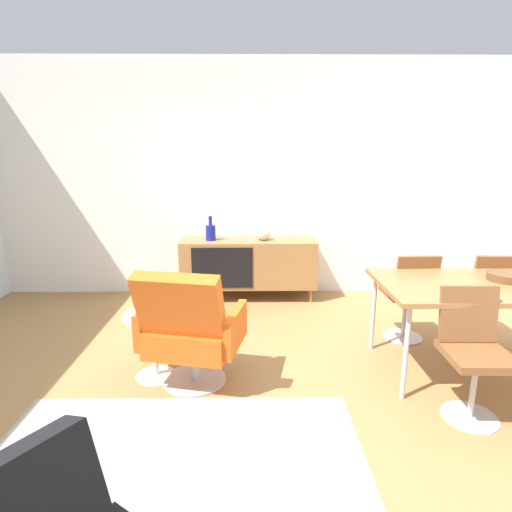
{
  "coord_description": "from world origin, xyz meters",
  "views": [
    {
      "loc": [
        -0.07,
        -2.45,
        1.7
      ],
      "look_at": [
        -0.03,
        0.82,
        0.89
      ],
      "focal_mm": 28.71,
      "sensor_mm": 36.0,
      "label": 1
    }
  ],
  "objects_px": {
    "dining_table": "(484,288)",
    "wooden_bowl_on_table": "(505,277)",
    "vase_sculptural_dark": "(263,234)",
    "vase_cobalt": "(211,232)",
    "lounge_chair_red": "(190,328)",
    "fruit_bowl": "(152,309)",
    "sideboard": "(248,263)",
    "dining_chair_back_right": "(485,293)",
    "dining_chair_front_left": "(474,349)",
    "side_table_round": "(154,338)",
    "dining_chair_back_left": "(409,293)"
  },
  "relations": [
    {
      "from": "vase_sculptural_dark",
      "to": "dining_table",
      "type": "distance_m",
      "value": 2.42
    },
    {
      "from": "vase_cobalt",
      "to": "dining_table",
      "type": "bearing_deg",
      "value": -37.7
    },
    {
      "from": "vase_sculptural_dark",
      "to": "dining_chair_front_left",
      "type": "height_order",
      "value": "vase_sculptural_dark"
    },
    {
      "from": "dining_chair_back_left",
      "to": "vase_cobalt",
      "type": "bearing_deg",
      "value": 148.09
    },
    {
      "from": "wooden_bowl_on_table",
      "to": "side_table_round",
      "type": "distance_m",
      "value": 2.79
    },
    {
      "from": "dining_chair_front_left",
      "to": "side_table_round",
      "type": "bearing_deg",
      "value": 167.19
    },
    {
      "from": "vase_sculptural_dark",
      "to": "fruit_bowl",
      "type": "distance_m",
      "value": 2.04
    },
    {
      "from": "vase_sculptural_dark",
      "to": "lounge_chair_red",
      "type": "relative_size",
      "value": 0.18
    },
    {
      "from": "dining_table",
      "to": "dining_chair_back_left",
      "type": "relative_size",
      "value": 1.87
    },
    {
      "from": "dining_table",
      "to": "fruit_bowl",
      "type": "height_order",
      "value": "dining_table"
    },
    {
      "from": "fruit_bowl",
      "to": "vase_sculptural_dark",
      "type": "bearing_deg",
      "value": 63.62
    },
    {
      "from": "vase_cobalt",
      "to": "lounge_chair_red",
      "type": "bearing_deg",
      "value": -89.23
    },
    {
      "from": "vase_sculptural_dark",
      "to": "side_table_round",
      "type": "xyz_separation_m",
      "value": [
        -0.9,
        -1.82,
        -0.48
      ]
    },
    {
      "from": "dining_table",
      "to": "wooden_bowl_on_table",
      "type": "distance_m",
      "value": 0.22
    },
    {
      "from": "sideboard",
      "to": "dining_chair_back_right",
      "type": "xyz_separation_m",
      "value": [
        2.19,
        -1.2,
        0.03
      ]
    },
    {
      "from": "vase_cobalt",
      "to": "vase_sculptural_dark",
      "type": "height_order",
      "value": "vase_cobalt"
    },
    {
      "from": "vase_cobalt",
      "to": "dining_chair_back_left",
      "type": "relative_size",
      "value": 0.33
    },
    {
      "from": "wooden_bowl_on_table",
      "to": "dining_table",
      "type": "bearing_deg",
      "value": -161.13
    },
    {
      "from": "dining_chair_back_right",
      "to": "lounge_chair_red",
      "type": "relative_size",
      "value": 0.9
    },
    {
      "from": "fruit_bowl",
      "to": "vase_cobalt",
      "type": "bearing_deg",
      "value": 81.29
    },
    {
      "from": "vase_sculptural_dark",
      "to": "side_table_round",
      "type": "bearing_deg",
      "value": -116.38
    },
    {
      "from": "wooden_bowl_on_table",
      "to": "dining_chair_back_left",
      "type": "height_order",
      "value": "dining_chair_back_left"
    },
    {
      "from": "dining_chair_back_left",
      "to": "side_table_round",
      "type": "xyz_separation_m",
      "value": [
        -2.21,
        -0.62,
        -0.15
      ]
    },
    {
      "from": "vase_sculptural_dark",
      "to": "fruit_bowl",
      "type": "xyz_separation_m",
      "value": [
        -0.9,
        -1.82,
        -0.24
      ]
    },
    {
      "from": "wooden_bowl_on_table",
      "to": "lounge_chair_red",
      "type": "xyz_separation_m",
      "value": [
        -2.44,
        -0.27,
        -0.3
      ]
    },
    {
      "from": "dining_table",
      "to": "side_table_round",
      "type": "distance_m",
      "value": 2.59
    },
    {
      "from": "fruit_bowl",
      "to": "wooden_bowl_on_table",
      "type": "bearing_deg",
      "value": 2.54
    },
    {
      "from": "dining_table",
      "to": "wooden_bowl_on_table",
      "type": "height_order",
      "value": "wooden_bowl_on_table"
    },
    {
      "from": "dining_chair_back_right",
      "to": "dining_chair_back_left",
      "type": "height_order",
      "value": "same"
    },
    {
      "from": "fruit_bowl",
      "to": "dining_chair_back_left",
      "type": "bearing_deg",
      "value": 15.56
    },
    {
      "from": "vase_cobalt",
      "to": "wooden_bowl_on_table",
      "type": "bearing_deg",
      "value": -34.47
    },
    {
      "from": "dining_chair_front_left",
      "to": "side_table_round",
      "type": "height_order",
      "value": "dining_chair_front_left"
    },
    {
      "from": "wooden_bowl_on_table",
      "to": "fruit_bowl",
      "type": "relative_size",
      "value": 1.3
    },
    {
      "from": "dining_table",
      "to": "dining_chair_back_right",
      "type": "height_order",
      "value": "dining_chair_back_right"
    },
    {
      "from": "sideboard",
      "to": "dining_chair_back_left",
      "type": "bearing_deg",
      "value": -38.88
    },
    {
      "from": "lounge_chair_red",
      "to": "side_table_round",
      "type": "distance_m",
      "value": 0.37
    },
    {
      "from": "vase_sculptural_dark",
      "to": "dining_table",
      "type": "height_order",
      "value": "vase_sculptural_dark"
    },
    {
      "from": "vase_sculptural_dark",
      "to": "wooden_bowl_on_table",
      "type": "bearing_deg",
      "value": -42.56
    },
    {
      "from": "dining_chair_front_left",
      "to": "fruit_bowl",
      "type": "relative_size",
      "value": 4.28
    },
    {
      "from": "vase_sculptural_dark",
      "to": "fruit_bowl",
      "type": "relative_size",
      "value": 0.84
    },
    {
      "from": "lounge_chair_red",
      "to": "fruit_bowl",
      "type": "distance_m",
      "value": 0.35
    },
    {
      "from": "fruit_bowl",
      "to": "sideboard",
      "type": "bearing_deg",
      "value": 68.36
    },
    {
      "from": "vase_cobalt",
      "to": "dining_chair_back_right",
      "type": "relative_size",
      "value": 0.33
    },
    {
      "from": "dining_chair_back_left",
      "to": "fruit_bowl",
      "type": "distance_m",
      "value": 2.3
    },
    {
      "from": "side_table_round",
      "to": "fruit_bowl",
      "type": "relative_size",
      "value": 2.6
    },
    {
      "from": "dining_chair_front_left",
      "to": "side_table_round",
      "type": "relative_size",
      "value": 1.65
    },
    {
      "from": "vase_sculptural_dark",
      "to": "lounge_chair_red",
      "type": "bearing_deg",
      "value": -106.89
    },
    {
      "from": "sideboard",
      "to": "dining_chair_back_right",
      "type": "height_order",
      "value": "dining_chair_back_right"
    },
    {
      "from": "vase_cobalt",
      "to": "dining_chair_back_right",
      "type": "distance_m",
      "value": 2.91
    },
    {
      "from": "lounge_chair_red",
      "to": "dining_table",
      "type": "bearing_deg",
      "value": 5.16
    }
  ]
}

